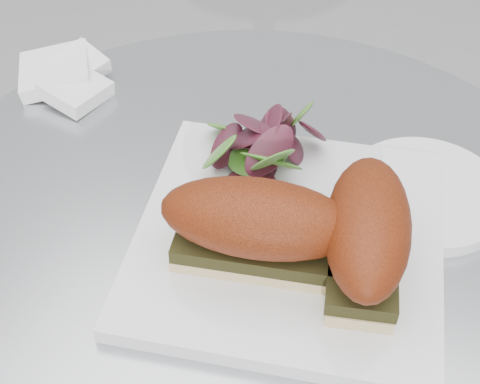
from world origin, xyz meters
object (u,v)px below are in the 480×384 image
object	(u,v)px
sandwich_left	(257,225)
saucer	(425,193)
plate	(289,238)
sandwich_right	(367,233)

from	to	relation	value
sandwich_left	saucer	size ratio (longest dim) A/B	1.13
plate	sandwich_right	world-z (taller)	sandwich_right
saucer	sandwich_right	bearing A→B (deg)	-105.27
plate	saucer	xyz separation A→B (m)	(0.10, 0.11, -0.00)
sandwich_left	sandwich_right	xyz separation A→B (m)	(0.09, 0.03, 0.00)
plate	sandwich_right	bearing A→B (deg)	-11.07
sandwich_left	saucer	bearing A→B (deg)	39.31
plate	saucer	bearing A→B (deg)	46.42
sandwich_left	saucer	world-z (taller)	sandwich_left
sandwich_right	saucer	bearing A→B (deg)	150.98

